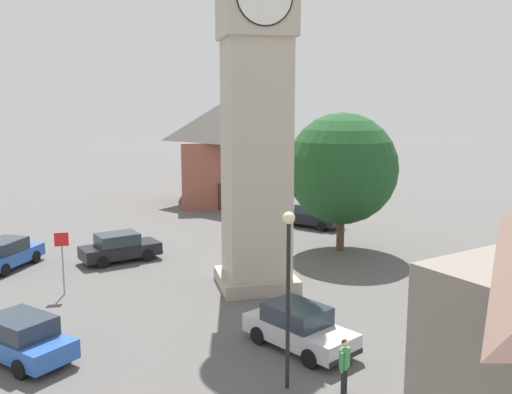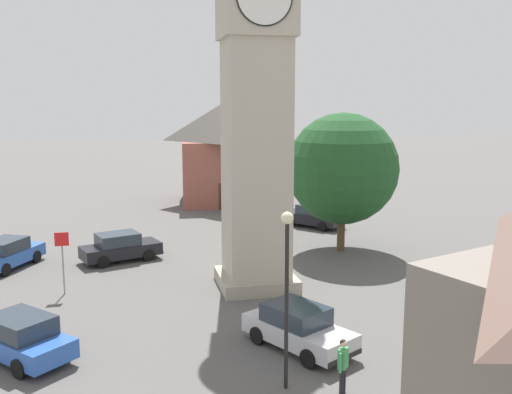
{
  "view_description": "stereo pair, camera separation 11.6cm",
  "coord_description": "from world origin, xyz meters",
  "px_view_note": "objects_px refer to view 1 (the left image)",
  "views": [
    {
      "loc": [
        -5.75,
        -24.84,
        8.54
      ],
      "look_at": [
        0.0,
        0.0,
        4.19
      ],
      "focal_mm": 40.31,
      "sensor_mm": 36.0,
      "label": 1
    },
    {
      "loc": [
        -5.63,
        -24.86,
        8.54
      ],
      "look_at": [
        0.0,
        0.0,
        4.19
      ],
      "focal_mm": 40.31,
      "sensor_mm": 36.0,
      "label": 2
    }
  ],
  "objects_px": {
    "car_green_alley": "(312,216)",
    "lamp_post": "(288,273)",
    "car_red_corner": "(486,293)",
    "car_black_far": "(19,338)",
    "tree": "(342,169)",
    "road_sign": "(62,253)",
    "clock_tower": "(256,23)",
    "car_silver_kerb": "(6,254)",
    "building_corner_back": "(221,152)",
    "car_white_side": "(120,247)",
    "pedestrian": "(345,361)",
    "car_blue_kerb": "(299,327)"
  },
  "relations": [
    {
      "from": "building_corner_back",
      "to": "road_sign",
      "type": "distance_m",
      "value": 24.11
    },
    {
      "from": "clock_tower",
      "to": "car_silver_kerb",
      "type": "bearing_deg",
      "value": 154.5
    },
    {
      "from": "car_green_alley",
      "to": "car_black_far",
      "type": "bearing_deg",
      "value": -133.03
    },
    {
      "from": "car_blue_kerb",
      "to": "car_silver_kerb",
      "type": "height_order",
      "value": "same"
    },
    {
      "from": "clock_tower",
      "to": "pedestrian",
      "type": "bearing_deg",
      "value": -88.34
    },
    {
      "from": "clock_tower",
      "to": "tree",
      "type": "relative_size",
      "value": 2.57
    },
    {
      "from": "lamp_post",
      "to": "road_sign",
      "type": "distance_m",
      "value": 12.73
    },
    {
      "from": "car_silver_kerb",
      "to": "tree",
      "type": "distance_m",
      "value": 18.36
    },
    {
      "from": "pedestrian",
      "to": "lamp_post",
      "type": "bearing_deg",
      "value": 154.78
    },
    {
      "from": "car_green_alley",
      "to": "tree",
      "type": "height_order",
      "value": "tree"
    },
    {
      "from": "car_blue_kerb",
      "to": "car_red_corner",
      "type": "relative_size",
      "value": 1.0
    },
    {
      "from": "car_blue_kerb",
      "to": "lamp_post",
      "type": "distance_m",
      "value": 3.99
    },
    {
      "from": "car_blue_kerb",
      "to": "tree",
      "type": "relative_size",
      "value": 0.56
    },
    {
      "from": "tree",
      "to": "lamp_post",
      "type": "relative_size",
      "value": 1.45
    },
    {
      "from": "clock_tower",
      "to": "car_green_alley",
      "type": "xyz_separation_m",
      "value": [
        6.53,
        11.37,
        -10.99
      ]
    },
    {
      "from": "tree",
      "to": "road_sign",
      "type": "relative_size",
      "value": 2.8
    },
    {
      "from": "car_green_alley",
      "to": "lamp_post",
      "type": "distance_m",
      "value": 22.4
    },
    {
      "from": "building_corner_back",
      "to": "lamp_post",
      "type": "xyz_separation_m",
      "value": [
        -3.4,
        -31.77,
        -0.61
      ]
    },
    {
      "from": "car_black_far",
      "to": "building_corner_back",
      "type": "distance_m",
      "value": 30.41
    },
    {
      "from": "car_white_side",
      "to": "car_green_alley",
      "type": "height_order",
      "value": "same"
    },
    {
      "from": "car_blue_kerb",
      "to": "car_white_side",
      "type": "distance_m",
      "value": 13.95
    },
    {
      "from": "car_red_corner",
      "to": "car_silver_kerb",
      "type": "bearing_deg",
      "value": 152.01
    },
    {
      "from": "car_silver_kerb",
      "to": "tree",
      "type": "relative_size",
      "value": 0.57
    },
    {
      "from": "clock_tower",
      "to": "road_sign",
      "type": "relative_size",
      "value": 7.19
    },
    {
      "from": "car_red_corner",
      "to": "car_green_alley",
      "type": "xyz_separation_m",
      "value": [
        -1.9,
        16.49,
        0.0
      ]
    },
    {
      "from": "car_white_side",
      "to": "building_corner_back",
      "type": "bearing_deg",
      "value": 63.45
    },
    {
      "from": "pedestrian",
      "to": "car_green_alley",
      "type": "bearing_deg",
      "value": 73.86
    },
    {
      "from": "lamp_post",
      "to": "car_red_corner",
      "type": "bearing_deg",
      "value": 24.15
    },
    {
      "from": "tree",
      "to": "building_corner_back",
      "type": "distance_m",
      "value": 17.62
    },
    {
      "from": "tree",
      "to": "car_black_far",
      "type": "bearing_deg",
      "value": -145.13
    },
    {
      "from": "lamp_post",
      "to": "road_sign",
      "type": "bearing_deg",
      "value": 125.41
    },
    {
      "from": "building_corner_back",
      "to": "road_sign",
      "type": "height_order",
      "value": "building_corner_back"
    },
    {
      "from": "clock_tower",
      "to": "car_blue_kerb",
      "type": "xyz_separation_m",
      "value": [
        -0.06,
        -6.86,
        -10.99
      ]
    },
    {
      "from": "car_red_corner",
      "to": "tree",
      "type": "relative_size",
      "value": 0.56
    },
    {
      "from": "car_white_side",
      "to": "road_sign",
      "type": "relative_size",
      "value": 1.59
    },
    {
      "from": "road_sign",
      "to": "car_green_alley",
      "type": "bearing_deg",
      "value": 34.97
    },
    {
      "from": "car_white_side",
      "to": "clock_tower",
      "type": "bearing_deg",
      "value": -42.85
    },
    {
      "from": "pedestrian",
      "to": "tree",
      "type": "distance_m",
      "value": 16.81
    },
    {
      "from": "car_green_alley",
      "to": "car_silver_kerb",
      "type": "bearing_deg",
      "value": -162.58
    },
    {
      "from": "car_black_far",
      "to": "tree",
      "type": "height_order",
      "value": "tree"
    },
    {
      "from": "road_sign",
      "to": "car_black_far",
      "type": "bearing_deg",
      "value": -97.05
    },
    {
      "from": "car_blue_kerb",
      "to": "car_white_side",
      "type": "height_order",
      "value": "same"
    },
    {
      "from": "tree",
      "to": "pedestrian",
      "type": "bearing_deg",
      "value": -110.86
    },
    {
      "from": "car_silver_kerb",
      "to": "pedestrian",
      "type": "distance_m",
      "value": 19.88
    },
    {
      "from": "pedestrian",
      "to": "car_red_corner",
      "type": "bearing_deg",
      "value": 31.81
    },
    {
      "from": "building_corner_back",
      "to": "road_sign",
      "type": "xyz_separation_m",
      "value": [
        -10.71,
        -21.48,
        -2.28
      ]
    },
    {
      "from": "car_black_far",
      "to": "tree",
      "type": "relative_size",
      "value": 0.53
    },
    {
      "from": "car_red_corner",
      "to": "car_black_far",
      "type": "distance_m",
      "value": 17.77
    },
    {
      "from": "car_silver_kerb",
      "to": "car_green_alley",
      "type": "relative_size",
      "value": 1.05
    },
    {
      "from": "car_silver_kerb",
      "to": "road_sign",
      "type": "height_order",
      "value": "road_sign"
    }
  ]
}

